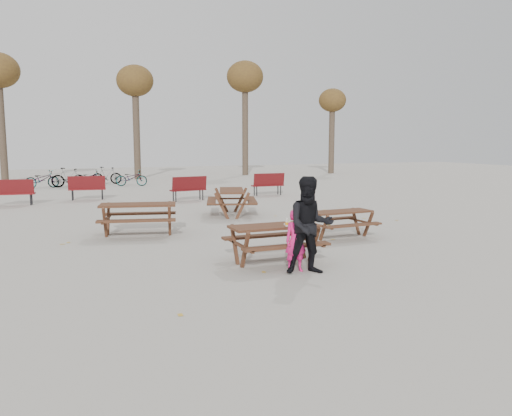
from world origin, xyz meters
name	(u,v)px	position (x,y,z in m)	size (l,w,h in m)	color
ground	(274,262)	(0.00, 0.00, 0.00)	(80.00, 80.00, 0.00)	gray
main_picnic_table	(274,234)	(0.00, 0.00, 0.59)	(1.80, 1.45, 0.78)	#3A2115
food_tray	(289,224)	(0.27, -0.12, 0.79)	(0.18, 0.11, 0.04)	white
bread_roll	(289,222)	(0.27, -0.12, 0.83)	(0.14, 0.06, 0.05)	tan
soda_bottle	(287,223)	(0.17, -0.23, 0.85)	(0.07, 0.07, 0.17)	silver
child	(296,241)	(0.10, -0.78, 0.59)	(0.43, 0.28, 1.18)	#E11C6D
adult	(310,225)	(0.27, -1.02, 0.91)	(0.88, 0.69, 1.82)	black
picnic_table_east	(340,224)	(2.67, 1.82, 0.35)	(1.62, 1.30, 0.70)	#3A2115
picnic_table_north	(138,219)	(-2.10, 4.09, 0.42)	(1.94, 1.57, 0.84)	#3A2115
picnic_table_far	(232,202)	(1.37, 6.60, 0.43)	(2.00, 1.61, 0.86)	#3A2115
park_bench_row	(145,188)	(-0.60, 12.13, 0.52)	(12.16, 2.61, 1.03)	maroon
bicycle_row	(86,178)	(-2.50, 19.96, 0.48)	(6.47, 2.55, 1.07)	black
tree_row	(132,85)	(0.90, 25.15, 6.19)	(32.17, 3.52, 8.26)	#382B21
fallen_leaves	(252,239)	(0.50, 2.50, 0.00)	(11.00, 11.00, 0.01)	gold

